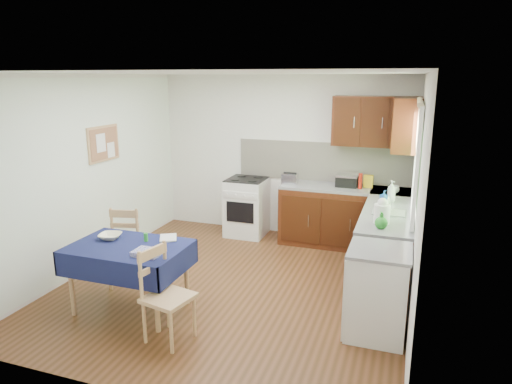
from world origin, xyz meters
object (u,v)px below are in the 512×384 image
(chair_near, at_px, (165,292))
(kettle, at_px, (382,212))
(sandwich_press, at_px, (347,180))
(toaster, at_px, (290,179))
(chair_far, at_px, (129,238))
(dining_table, at_px, (129,255))
(dish_rack, at_px, (389,212))

(chair_near, height_order, kettle, kettle)
(sandwich_press, bearing_deg, toaster, -171.48)
(chair_far, bearing_deg, chair_near, 121.29)
(dining_table, height_order, chair_near, chair_near)
(chair_far, xyz_separation_m, dish_rack, (3.11, 0.71, 0.45))
(dining_table, height_order, toaster, toaster)
(chair_far, relative_size, dish_rack, 2.41)
(toaster, xyz_separation_m, sandwich_press, (0.83, 0.14, 0.01))
(chair_far, distance_m, chair_near, 1.71)
(dining_table, xyz_separation_m, chair_near, (0.65, -0.39, -0.14))
(chair_far, height_order, chair_near, chair_near)
(chair_near, xyz_separation_m, dish_rack, (1.91, 1.92, 0.43))
(dining_table, relative_size, chair_near, 1.32)
(dining_table, bearing_deg, dish_rack, 11.55)
(toaster, bearing_deg, chair_near, -74.74)
(dish_rack, relative_size, kettle, 1.30)
(dining_table, height_order, sandwich_press, sandwich_press)
(toaster, distance_m, dish_rack, 1.85)
(chair_near, xyz_separation_m, sandwich_press, (1.24, 3.15, 0.50))
(dining_table, xyz_separation_m, sandwich_press, (1.89, 2.76, 0.36))
(dining_table, xyz_separation_m, toaster, (1.06, 2.63, 0.35))
(chair_near, xyz_separation_m, kettle, (1.85, 1.51, 0.54))
(dining_table, relative_size, kettle, 4.26)
(chair_near, distance_m, kettle, 2.45)
(chair_far, bearing_deg, kettle, 172.03)
(chair_far, xyz_separation_m, sandwich_press, (2.45, 1.94, 0.51))
(dining_table, bearing_deg, toaster, 48.51)
(sandwich_press, relative_size, dish_rack, 0.82)
(chair_near, height_order, toaster, toaster)
(toaster, height_order, sandwich_press, toaster)
(toaster, relative_size, sandwich_press, 0.77)
(kettle, bearing_deg, dish_rack, 82.03)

